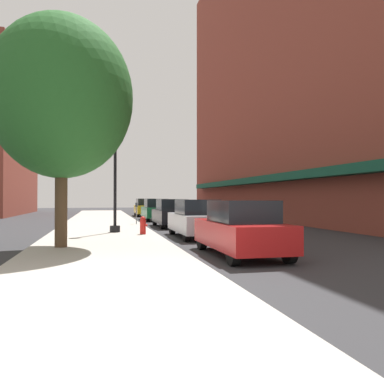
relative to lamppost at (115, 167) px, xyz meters
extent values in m
plane|color=#2D2D30|center=(3.43, 6.36, -3.20)|extent=(90.00, 90.00, 0.00)
cube|color=#A8A399|center=(-0.57, 7.36, -3.14)|extent=(4.80, 50.00, 0.12)
cube|color=brown|center=(14.43, 10.36, 10.26)|extent=(6.00, 40.00, 26.93)
cube|color=#144C38|center=(11.08, 10.36, -0.10)|extent=(0.90, 34.00, 0.50)
cylinder|color=black|center=(0.00, 0.00, -2.93)|extent=(0.48, 0.48, 0.30)
cylinder|color=black|center=(0.00, 0.00, -0.18)|extent=(0.14, 0.14, 5.20)
sphere|color=silver|center=(0.00, 0.00, 2.60)|extent=(0.44, 0.44, 0.44)
cylinder|color=red|center=(1.17, -1.34, -2.77)|extent=(0.26, 0.26, 0.62)
sphere|color=red|center=(1.17, -1.34, -2.41)|extent=(0.24, 0.24, 0.24)
cylinder|color=red|center=(1.31, -1.34, -2.68)|extent=(0.12, 0.10, 0.10)
cylinder|color=slate|center=(1.48, 5.50, -2.56)|extent=(0.06, 0.06, 1.05)
cube|color=#33383D|center=(1.48, 5.50, -1.90)|extent=(0.14, 0.09, 0.26)
cylinder|color=#4C3823|center=(-1.92, -5.24, -1.49)|extent=(0.40, 0.40, 3.19)
ellipsoid|color=#235B23|center=(-1.92, -5.24, 1.86)|extent=(4.67, 4.67, 5.38)
cylinder|color=black|center=(2.65, -6.04, -2.88)|extent=(0.22, 0.64, 0.64)
cylinder|color=black|center=(4.21, -6.04, -2.88)|extent=(0.22, 0.64, 0.64)
cylinder|color=black|center=(2.65, -9.24, -2.88)|extent=(0.22, 0.64, 0.64)
cylinder|color=black|center=(4.21, -9.24, -2.88)|extent=(0.22, 0.64, 0.64)
cube|color=red|center=(3.43, -7.64, -2.56)|extent=(1.80, 4.30, 0.76)
cube|color=black|center=(3.43, -7.79, -1.86)|extent=(1.56, 2.20, 0.64)
cylinder|color=black|center=(2.65, -0.44, -2.88)|extent=(0.22, 0.64, 0.64)
cylinder|color=black|center=(4.21, -0.44, -2.88)|extent=(0.22, 0.64, 0.64)
cylinder|color=black|center=(2.65, -3.64, -2.88)|extent=(0.22, 0.64, 0.64)
cylinder|color=black|center=(4.21, -3.64, -2.88)|extent=(0.22, 0.64, 0.64)
cube|color=#B2B2BA|center=(3.43, -2.04, -2.56)|extent=(1.80, 4.30, 0.76)
cube|color=black|center=(3.43, -2.19, -1.86)|extent=(1.56, 2.20, 0.64)
cylinder|color=black|center=(2.65, 5.78, -2.88)|extent=(0.22, 0.64, 0.64)
cylinder|color=black|center=(4.21, 5.78, -2.88)|extent=(0.22, 0.64, 0.64)
cylinder|color=black|center=(2.65, 2.58, -2.88)|extent=(0.22, 0.64, 0.64)
cylinder|color=black|center=(4.21, 2.58, -2.88)|extent=(0.22, 0.64, 0.64)
cube|color=black|center=(3.43, 4.18, -2.56)|extent=(1.80, 4.30, 0.76)
cube|color=black|center=(3.43, 4.03, -1.86)|extent=(1.56, 2.20, 0.64)
cylinder|color=black|center=(2.65, 12.68, -2.88)|extent=(0.22, 0.64, 0.64)
cylinder|color=black|center=(4.21, 12.68, -2.88)|extent=(0.22, 0.64, 0.64)
cylinder|color=black|center=(2.65, 9.48, -2.88)|extent=(0.22, 0.64, 0.64)
cylinder|color=black|center=(4.21, 9.48, -2.88)|extent=(0.22, 0.64, 0.64)
cube|color=#196638|center=(3.43, 11.08, -2.56)|extent=(1.80, 4.30, 0.76)
cube|color=black|center=(3.43, 10.93, -1.86)|extent=(1.56, 2.20, 0.64)
cylinder|color=black|center=(2.65, 19.92, -2.88)|extent=(0.22, 0.64, 0.64)
cylinder|color=black|center=(4.21, 19.92, -2.88)|extent=(0.22, 0.64, 0.64)
cylinder|color=black|center=(2.65, 16.72, -2.88)|extent=(0.22, 0.64, 0.64)
cylinder|color=black|center=(4.21, 16.72, -2.88)|extent=(0.22, 0.64, 0.64)
cube|color=gold|center=(3.43, 18.32, -2.56)|extent=(1.80, 4.30, 0.76)
cube|color=black|center=(3.43, 18.17, -1.86)|extent=(1.56, 2.20, 0.64)
camera|label=1|loc=(-0.64, -18.74, -1.46)|focal=36.59mm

